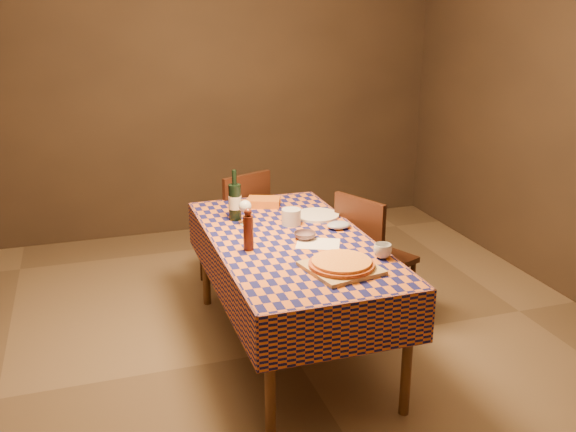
{
  "coord_description": "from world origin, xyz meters",
  "views": [
    {
      "loc": [
        -1.15,
        -3.48,
        2.15
      ],
      "look_at": [
        0.0,
        0.05,
        0.9
      ],
      "focal_mm": 40.0,
      "sensor_mm": 36.0,
      "label": 1
    }
  ],
  "objects_px": {
    "dining_table": "(291,250)",
    "chair_far": "(239,223)",
    "cutting_board": "(341,268)",
    "pizza": "(341,263)",
    "wine_bottle": "(235,201)",
    "white_plate": "(317,215)",
    "chair_right": "(369,252)",
    "bowl": "(305,236)"
  },
  "relations": [
    {
      "from": "dining_table",
      "to": "pizza",
      "type": "height_order",
      "value": "pizza"
    },
    {
      "from": "chair_right",
      "to": "white_plate",
      "type": "bearing_deg",
      "value": 157.39
    },
    {
      "from": "pizza",
      "to": "wine_bottle",
      "type": "bearing_deg",
      "value": 109.09
    },
    {
      "from": "bowl",
      "to": "chair_far",
      "type": "height_order",
      "value": "chair_far"
    },
    {
      "from": "white_plate",
      "to": "chair_right",
      "type": "distance_m",
      "value": 0.44
    },
    {
      "from": "bowl",
      "to": "white_plate",
      "type": "height_order",
      "value": "bowl"
    },
    {
      "from": "cutting_board",
      "to": "white_plate",
      "type": "xyz_separation_m",
      "value": [
        0.19,
        0.89,
        -0.0
      ]
    },
    {
      "from": "dining_table",
      "to": "chair_far",
      "type": "bearing_deg",
      "value": 93.42
    },
    {
      "from": "cutting_board",
      "to": "pizza",
      "type": "bearing_deg",
      "value": 180.0
    },
    {
      "from": "chair_far",
      "to": "chair_right",
      "type": "bearing_deg",
      "value": -51.34
    },
    {
      "from": "dining_table",
      "to": "wine_bottle",
      "type": "bearing_deg",
      "value": 117.27
    },
    {
      "from": "dining_table",
      "to": "pizza",
      "type": "distance_m",
      "value": 0.56
    },
    {
      "from": "chair_far",
      "to": "chair_right",
      "type": "xyz_separation_m",
      "value": [
        0.7,
        -0.87,
        0.0
      ]
    },
    {
      "from": "cutting_board",
      "to": "wine_bottle",
      "type": "bearing_deg",
      "value": 109.09
    },
    {
      "from": "wine_bottle",
      "to": "chair_right",
      "type": "distance_m",
      "value": 0.98
    },
    {
      "from": "white_plate",
      "to": "chair_far",
      "type": "xyz_separation_m",
      "value": [
        -0.37,
        0.74,
        -0.26
      ]
    },
    {
      "from": "chair_right",
      "to": "chair_far",
      "type": "bearing_deg",
      "value": 128.66
    },
    {
      "from": "bowl",
      "to": "wine_bottle",
      "type": "distance_m",
      "value": 0.59
    },
    {
      "from": "wine_bottle",
      "to": "pizza",
      "type": "bearing_deg",
      "value": -70.91
    },
    {
      "from": "cutting_board",
      "to": "pizza",
      "type": "xyz_separation_m",
      "value": [
        -0.0,
        0.0,
        0.03
      ]
    },
    {
      "from": "dining_table",
      "to": "chair_right",
      "type": "distance_m",
      "value": 0.69
    },
    {
      "from": "bowl",
      "to": "cutting_board",
      "type": "bearing_deg",
      "value": -86.92
    },
    {
      "from": "pizza",
      "to": "white_plate",
      "type": "relative_size",
      "value": 1.48
    },
    {
      "from": "dining_table",
      "to": "bowl",
      "type": "xyz_separation_m",
      "value": [
        0.08,
        -0.03,
        0.1
      ]
    },
    {
      "from": "chair_far",
      "to": "chair_right",
      "type": "relative_size",
      "value": 1.0
    },
    {
      "from": "chair_right",
      "to": "bowl",
      "type": "bearing_deg",
      "value": -156.55
    },
    {
      "from": "pizza",
      "to": "bowl",
      "type": "bearing_deg",
      "value": 93.08
    },
    {
      "from": "white_plate",
      "to": "chair_far",
      "type": "relative_size",
      "value": 0.32
    },
    {
      "from": "chair_far",
      "to": "pizza",
      "type": "bearing_deg",
      "value": -83.87
    },
    {
      "from": "pizza",
      "to": "cutting_board",
      "type": "bearing_deg",
      "value": 0.0
    },
    {
      "from": "dining_table",
      "to": "chair_far",
      "type": "relative_size",
      "value": 1.98
    },
    {
      "from": "cutting_board",
      "to": "chair_right",
      "type": "height_order",
      "value": "chair_right"
    },
    {
      "from": "pizza",
      "to": "chair_right",
      "type": "bearing_deg",
      "value": 55.06
    },
    {
      "from": "cutting_board",
      "to": "wine_bottle",
      "type": "xyz_separation_m",
      "value": [
        -0.34,
        1.0,
        0.12
      ]
    },
    {
      "from": "cutting_board",
      "to": "wine_bottle",
      "type": "relative_size",
      "value": 1.05
    },
    {
      "from": "cutting_board",
      "to": "pizza",
      "type": "height_order",
      "value": "pizza"
    },
    {
      "from": "cutting_board",
      "to": "chair_far",
      "type": "height_order",
      "value": "chair_far"
    },
    {
      "from": "cutting_board",
      "to": "white_plate",
      "type": "height_order",
      "value": "cutting_board"
    },
    {
      "from": "cutting_board",
      "to": "chair_right",
      "type": "bearing_deg",
      "value": 55.06
    },
    {
      "from": "pizza",
      "to": "bowl",
      "type": "relative_size",
      "value": 3.31
    },
    {
      "from": "dining_table",
      "to": "bowl",
      "type": "height_order",
      "value": "bowl"
    },
    {
      "from": "chair_far",
      "to": "dining_table",
      "type": "bearing_deg",
      "value": -86.58
    }
  ]
}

